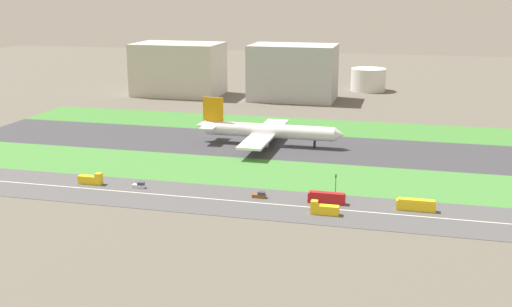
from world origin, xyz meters
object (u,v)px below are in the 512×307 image
(car_0, at_px, (139,185))
(hangar_building, at_px, (293,72))
(traffic_light, at_px, (336,183))
(bus_0, at_px, (327,198))
(truck_1, at_px, (324,209))
(truck_0, at_px, (91,179))
(airliner, at_px, (265,131))
(bus_1, at_px, (416,205))
(terminal_building, at_px, (179,69))
(fuel_tank_west, at_px, (368,80))
(car_1, at_px, (260,195))

(car_0, xyz_separation_m, hangar_building, (17.97, 182.00, 15.51))
(traffic_light, bearing_deg, bus_0, -102.61)
(truck_1, xyz_separation_m, traffic_light, (1.22, 17.99, 2.62))
(truck_0, bearing_deg, airliner, 56.16)
(truck_1, xyz_separation_m, bus_1, (26.53, 10.00, 0.15))
(traffic_light, height_order, terminal_building, terminal_building)
(airliner, distance_m, truck_0, 82.00)
(car_0, distance_m, fuel_tank_west, 234.80)
(truck_0, bearing_deg, terminal_building, 101.57)
(airliner, distance_m, terminal_building, 141.28)
(bus_1, bearing_deg, traffic_light, 162.47)
(truck_1, xyz_separation_m, fuel_tank_west, (-4.21, 237.00, 5.62))
(truck_1, distance_m, fuel_tank_west, 237.10)
(truck_1, relative_size, fuel_tank_west, 0.37)
(truck_0, relative_size, traffic_light, 1.17)
(hangar_building, distance_m, fuel_tank_west, 62.04)
(bus_1, bearing_deg, truck_0, 180.00)
(terminal_building, bearing_deg, traffic_light, -55.35)
(hangar_building, bearing_deg, terminal_building, 180.00)
(bus_1, distance_m, fuel_tank_west, 229.14)
(hangar_building, bearing_deg, traffic_light, -74.84)
(bus_0, height_order, fuel_tank_west, fuel_tank_west)
(airliner, distance_m, fuel_tank_west, 162.19)
(car_1, distance_m, terminal_building, 206.76)
(truck_1, distance_m, bus_0, 10.02)
(airliner, xyz_separation_m, truck_0, (-45.59, -68.00, -4.56))
(car_1, bearing_deg, traffic_light, 18.92)
(airliner, bearing_deg, car_0, -112.17)
(bus_1, height_order, hangar_building, hangar_building)
(bus_0, height_order, bus_1, same)
(bus_0, bearing_deg, bus_1, 0.00)
(truck_0, height_order, fuel_tank_west, fuel_tank_west)
(truck_0, height_order, traffic_light, traffic_light)
(fuel_tank_west, bearing_deg, hangar_building, -132.83)
(car_0, bearing_deg, terminal_building, 106.86)
(hangar_building, height_order, fuel_tank_west, hangar_building)
(bus_1, height_order, traffic_light, traffic_light)
(bus_0, bearing_deg, fuel_tank_west, 90.92)
(bus_0, relative_size, car_1, 2.64)
(truck_0, xyz_separation_m, bus_0, (81.19, 0.00, 0.15))
(truck_0, relative_size, bus_1, 0.72)
(car_0, relative_size, car_1, 1.00)
(truck_1, bearing_deg, bus_1, -159.35)
(car_0, bearing_deg, truck_0, -180.00)
(traffic_light, bearing_deg, bus_1, -17.53)
(bus_0, height_order, terminal_building, terminal_building)
(truck_0, height_order, truck_1, same)
(truck_0, relative_size, car_1, 1.91)
(hangar_building, bearing_deg, car_1, -82.55)
(bus_1, xyz_separation_m, hangar_building, (-72.45, 182.00, 14.61))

